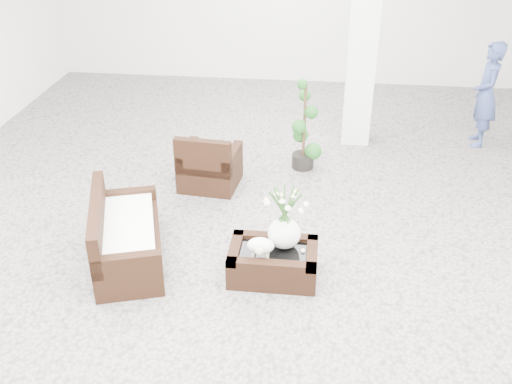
# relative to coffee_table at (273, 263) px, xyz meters

# --- Properties ---
(ground) EXTENTS (11.00, 11.00, 0.00)m
(ground) POSITION_rel_coffee_table_xyz_m (-0.25, 0.75, -0.16)
(ground) COLOR gray
(ground) RESTS_ON ground
(column) EXTENTS (0.40, 0.40, 3.50)m
(column) POSITION_rel_coffee_table_xyz_m (0.95, 3.55, 1.59)
(column) COLOR white
(column) RESTS_ON ground
(coffee_table) EXTENTS (0.90, 0.60, 0.31)m
(coffee_table) POSITION_rel_coffee_table_xyz_m (0.00, 0.00, 0.00)
(coffee_table) COLOR black
(coffee_table) RESTS_ON ground
(sheep_figurine) EXTENTS (0.28, 0.23, 0.21)m
(sheep_figurine) POSITION_rel_coffee_table_xyz_m (-0.12, -0.10, 0.26)
(sheep_figurine) COLOR white
(sheep_figurine) RESTS_ON coffee_table
(planter_narcissus) EXTENTS (0.44, 0.44, 0.80)m
(planter_narcissus) POSITION_rel_coffee_table_xyz_m (0.10, 0.10, 0.56)
(planter_narcissus) COLOR white
(planter_narcissus) RESTS_ON coffee_table
(tealight) EXTENTS (0.04, 0.04, 0.03)m
(tealight) POSITION_rel_coffee_table_xyz_m (0.30, 0.02, 0.17)
(tealight) COLOR white
(tealight) RESTS_ON coffee_table
(armchair) EXTENTS (0.79, 0.77, 0.77)m
(armchair) POSITION_rel_coffee_table_xyz_m (-1.00, 1.88, 0.23)
(armchair) COLOR black
(armchair) RESTS_ON ground
(loveseat) EXTENTS (1.07, 1.55, 0.75)m
(loveseat) POSITION_rel_coffee_table_xyz_m (-1.57, 0.11, 0.22)
(loveseat) COLOR black
(loveseat) RESTS_ON ground
(topiary) EXTENTS (0.34, 0.34, 1.28)m
(topiary) POSITION_rel_coffee_table_xyz_m (0.19, 2.53, 0.48)
(topiary) COLOR #1B4F19
(topiary) RESTS_ON ground
(shopper) EXTENTS (0.41, 0.59, 1.57)m
(shopper) POSITION_rel_coffee_table_xyz_m (2.80, 3.64, 0.63)
(shopper) COLOR navy
(shopper) RESTS_ON ground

